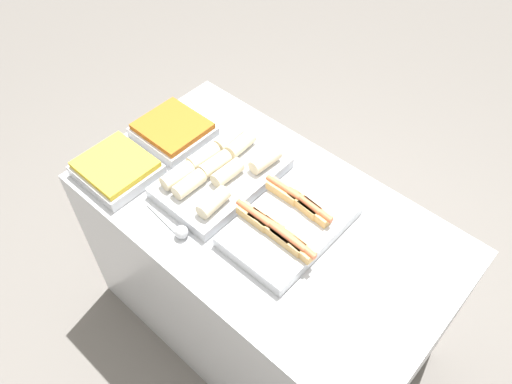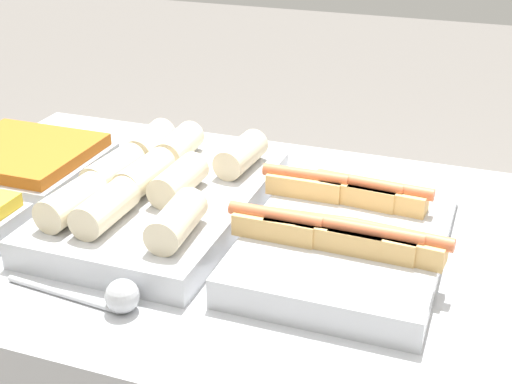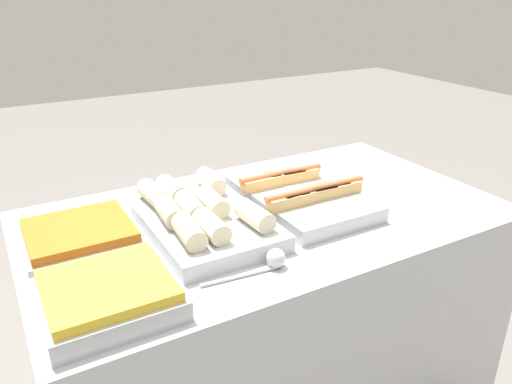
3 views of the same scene
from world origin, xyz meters
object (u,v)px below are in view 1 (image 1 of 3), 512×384
Objects in this scene: tray_hotdogs at (289,224)px; tray_side_back at (173,131)px; tray_wraps at (221,174)px; tray_side_front at (117,169)px; serving_spoon_near at (179,230)px.

tray_hotdogs is 1.65× the size of tray_side_back.
tray_hotdogs is at bearing -0.86° from tray_wraps.
tray_wraps is 0.33m from tray_side_back.
serving_spoon_near is (0.40, -0.03, -0.01)m from tray_side_front.
tray_hotdogs is 2.06× the size of serving_spoon_near.
serving_spoon_near is at bearing -76.28° from tray_wraps.
tray_side_front reaches higher than serving_spoon_near.
serving_spoon_near is (0.40, -0.33, -0.01)m from tray_side_back.
serving_spoon_near is at bearing -4.64° from tray_side_front.
tray_side_front is (-0.68, -0.25, -0.00)m from tray_hotdogs.
tray_side_back is 1.25× the size of serving_spoon_near.
tray_wraps reaches higher than tray_hotdogs.
tray_hotdogs is at bearing 44.88° from serving_spoon_near.
tray_hotdogs is 0.95× the size of tray_wraps.
tray_hotdogs is 0.40m from serving_spoon_near.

